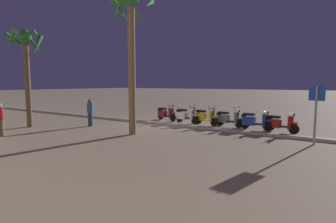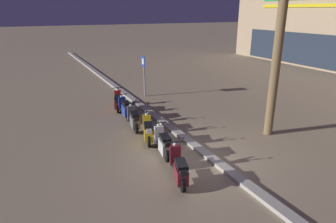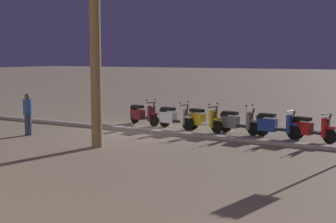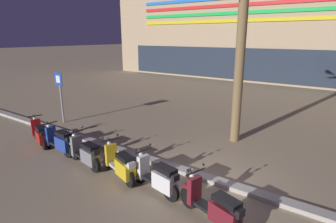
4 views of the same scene
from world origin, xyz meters
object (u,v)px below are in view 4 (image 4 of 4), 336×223
(scooter_grey_gap_after_mid, at_px, (86,153))
(crossing_sign, at_px, (60,92))
(scooter_yellow_mid_centre, at_px, (121,165))
(scooter_white_second_in_line, at_px, (158,177))
(palm_tree_far_corner, at_px, (243,7))
(scooter_blue_lead_nearest, at_px, (60,141))
(scooter_red_mid_front, at_px, (40,134))
(scooter_maroon_far_back, at_px, (214,207))

(scooter_grey_gap_after_mid, height_order, crossing_sign, crossing_sign)
(scooter_yellow_mid_centre, relative_size, scooter_white_second_in_line, 1.00)
(scooter_yellow_mid_centre, bearing_deg, palm_tree_far_corner, 72.49)
(scooter_blue_lead_nearest, distance_m, palm_tree_far_corner, 7.96)
(scooter_red_mid_front, distance_m, scooter_white_second_in_line, 5.63)
(scooter_red_mid_front, distance_m, palm_tree_far_corner, 8.75)
(scooter_red_mid_front, relative_size, scooter_grey_gap_after_mid, 0.99)
(scooter_blue_lead_nearest, height_order, scooter_white_second_in_line, scooter_white_second_in_line)
(scooter_blue_lead_nearest, relative_size, scooter_yellow_mid_centre, 1.00)
(scooter_white_second_in_line, height_order, crossing_sign, crossing_sign)
(scooter_red_mid_front, height_order, scooter_grey_gap_after_mid, scooter_grey_gap_after_mid)
(scooter_red_mid_front, height_order, scooter_maroon_far_back, scooter_maroon_far_back)
(scooter_red_mid_front, distance_m, scooter_maroon_far_back, 7.41)
(scooter_blue_lead_nearest, distance_m, crossing_sign, 3.99)
(scooter_maroon_far_back, bearing_deg, palm_tree_far_corner, 107.05)
(scooter_maroon_far_back, bearing_deg, scooter_white_second_in_line, 169.93)
(scooter_red_mid_front, distance_m, scooter_blue_lead_nearest, 1.31)
(scooter_grey_gap_after_mid, xyz_separation_m, palm_tree_far_corner, (2.97, 4.87, 4.54))
(scooter_grey_gap_after_mid, distance_m, scooter_yellow_mid_centre, 1.46)
(scooter_yellow_mid_centre, height_order, crossing_sign, crossing_sign)
(scooter_grey_gap_after_mid, distance_m, scooter_maroon_far_back, 4.54)
(scooter_red_mid_front, height_order, palm_tree_far_corner, palm_tree_far_corner)
(scooter_blue_lead_nearest, height_order, scooter_yellow_mid_centre, scooter_yellow_mid_centre)
(scooter_white_second_in_line, distance_m, palm_tree_far_corner, 6.59)
(scooter_blue_lead_nearest, relative_size, palm_tree_far_corner, 0.26)
(scooter_maroon_far_back, bearing_deg, crossing_sign, 164.02)
(scooter_blue_lead_nearest, xyz_separation_m, scooter_grey_gap_after_mid, (1.55, -0.13, -0.01))
(scooter_yellow_mid_centre, height_order, palm_tree_far_corner, palm_tree_far_corner)
(scooter_grey_gap_after_mid, relative_size, crossing_sign, 0.74)
(scooter_grey_gap_after_mid, distance_m, scooter_white_second_in_line, 2.77)
(scooter_red_mid_front, bearing_deg, scooter_white_second_in_line, -1.01)
(scooter_grey_gap_after_mid, xyz_separation_m, scooter_maroon_far_back, (4.54, -0.23, -0.00))
(scooter_grey_gap_after_mid, relative_size, palm_tree_far_corner, 0.26)
(scooter_grey_gap_after_mid, relative_size, scooter_yellow_mid_centre, 1.00)
(scooter_grey_gap_after_mid, distance_m, crossing_sign, 5.34)
(scooter_white_second_in_line, height_order, scooter_maroon_far_back, same)
(scooter_blue_lead_nearest, height_order, palm_tree_far_corner, palm_tree_far_corner)
(scooter_grey_gap_after_mid, bearing_deg, palm_tree_far_corner, 58.58)
(scooter_maroon_far_back, bearing_deg, scooter_grey_gap_after_mid, 177.05)
(scooter_blue_lead_nearest, distance_m, scooter_maroon_far_back, 6.10)
(crossing_sign, xyz_separation_m, palm_tree_far_corner, (7.63, 2.47, 3.49))
(scooter_red_mid_front, xyz_separation_m, scooter_yellow_mid_centre, (4.31, -0.13, 0.02))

